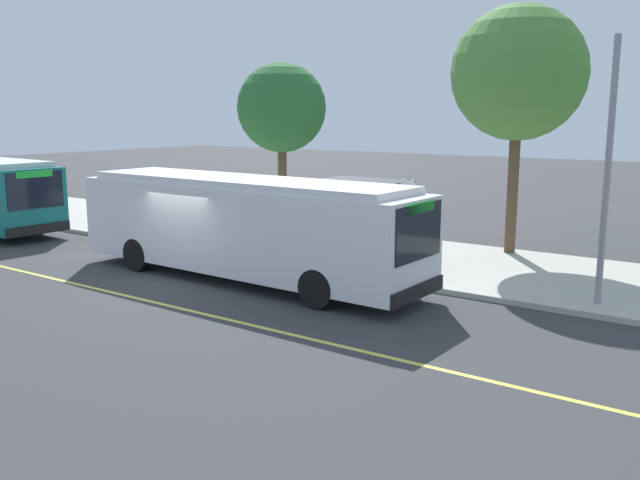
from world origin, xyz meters
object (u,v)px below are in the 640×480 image
at_px(waiting_bench, 373,240).
at_px(route_sign_post, 408,214).
at_px(transit_bus_main, 244,224).
at_px(pedestrian_commuter, 408,240).

xyz_separation_m(waiting_bench, route_sign_post, (2.42, -2.18, 1.32)).
bearing_deg(transit_bus_main, waiting_bench, 71.56).
bearing_deg(pedestrian_commuter, route_sign_post, -65.86).
bearing_deg(route_sign_post, transit_bus_main, -148.36).
relative_size(waiting_bench, pedestrian_commuter, 0.95).
xyz_separation_m(waiting_bench, pedestrian_commuter, (2.19, -1.67, 0.48)).
bearing_deg(waiting_bench, transit_bus_main, -108.44).
distance_m(transit_bus_main, pedestrian_commuter, 4.79).
bearing_deg(waiting_bench, route_sign_post, -41.98).
relative_size(waiting_bench, route_sign_post, 0.57).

